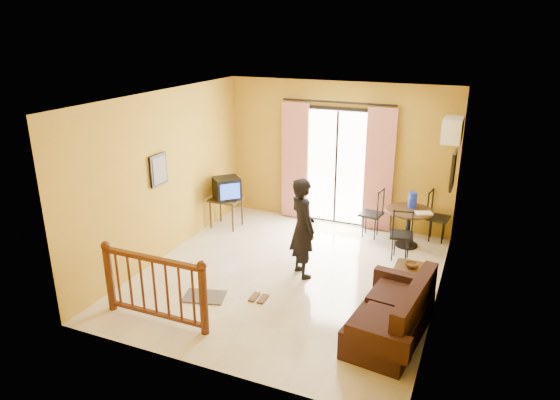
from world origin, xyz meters
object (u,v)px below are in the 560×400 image
at_px(standing_person, 303,228).
at_px(dining_table, 409,217).
at_px(coffee_table, 408,280).
at_px(television, 227,188).
at_px(sofa, 394,317).

bearing_deg(standing_person, dining_table, -84.04).
height_order(coffee_table, standing_person, standing_person).
xyz_separation_m(television, standing_person, (2.05, -1.30, 0.01)).
xyz_separation_m(dining_table, sofa, (0.32, -2.92, -0.25)).
bearing_deg(sofa, standing_person, 152.50).
bearing_deg(coffee_table, dining_table, 99.99).
bearing_deg(standing_person, television, 11.01).
bearing_deg(television, dining_table, -37.19).
bearing_deg(television, coffee_table, -64.56).
relative_size(dining_table, standing_person, 0.52).
xyz_separation_m(television, dining_table, (3.40, 0.47, -0.25)).
height_order(television, sofa, television).
distance_m(television, dining_table, 3.44).
height_order(dining_table, coffee_table, dining_table).
relative_size(coffee_table, standing_person, 0.53).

